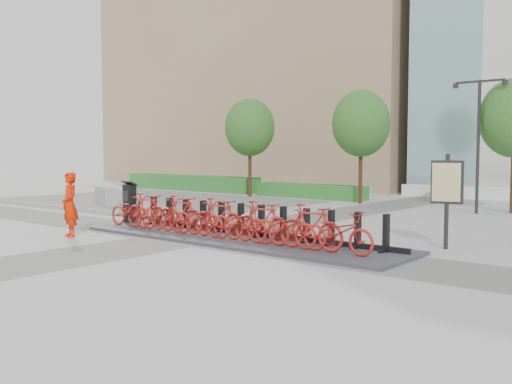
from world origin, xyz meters
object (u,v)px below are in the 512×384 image
Objects in this scene: kiosk at (130,202)px; map_sign at (447,186)px; jersey_barrier at (106,196)px; bike_0 at (131,211)px; worker_red at (70,205)px.

kiosk is 0.58× the size of map_sign.
jersey_barrier is 16.16m from map_sign.
map_sign reaches higher than bike_0.
bike_0 is at bearing -41.76° from kiosk.
kiosk is 9.78m from map_sign.
worker_red is at bearing -170.10° from map_sign.
worker_red reaches higher than bike_0.
jersey_barrier is (-7.34, 4.44, -0.16)m from bike_0.
bike_0 is 0.79× the size of map_sign.
jersey_barrier is (-6.44, 3.77, -0.32)m from kiosk.
map_sign is at bearing 16.07° from jersey_barrier.
bike_0 is at bearing 103.82° from worker_red.
map_sign reaches higher than worker_red.
map_sign is (9.57, 1.86, 0.79)m from kiosk.
bike_0 is 1.01× the size of worker_red.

